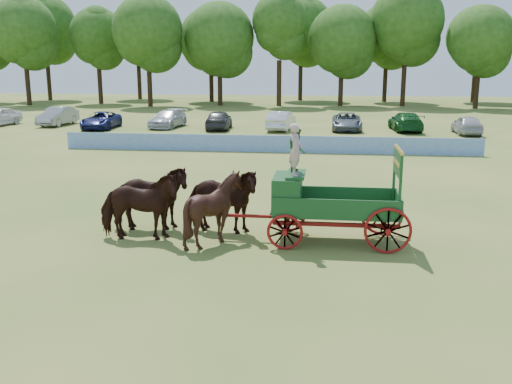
% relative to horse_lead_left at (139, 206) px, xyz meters
% --- Properties ---
extents(ground, '(160.00, 160.00, 0.00)m').
position_rel_horse_lead_left_xyz_m(ground, '(3.10, 0.33, -1.09)').
color(ground, olive).
rests_on(ground, ground).
extents(horse_lead_left, '(2.68, 1.41, 2.18)m').
position_rel_horse_lead_left_xyz_m(horse_lead_left, '(0.00, 0.00, 0.00)').
color(horse_lead_left, black).
rests_on(horse_lead_left, ground).
extents(horse_lead_right, '(2.74, 1.60, 2.18)m').
position_rel_horse_lead_left_xyz_m(horse_lead_right, '(0.00, 1.10, 0.00)').
color(horse_lead_right, black).
rests_on(horse_lead_right, ground).
extents(horse_wheel_left, '(2.34, 2.18, 2.18)m').
position_rel_horse_lead_left_xyz_m(horse_wheel_left, '(2.40, 0.00, 0.00)').
color(horse_wheel_left, black).
rests_on(horse_wheel_left, ground).
extents(horse_wheel_right, '(2.71, 1.50, 2.18)m').
position_rel_horse_lead_left_xyz_m(horse_wheel_right, '(2.40, 1.10, 0.00)').
color(horse_wheel_right, black).
rests_on(horse_wheel_right, ground).
extents(farm_dray, '(6.00, 2.00, 3.72)m').
position_rel_horse_lead_left_xyz_m(farm_dray, '(5.39, 0.56, 0.47)').
color(farm_dray, maroon).
rests_on(farm_dray, ground).
extents(sponsor_banner, '(26.00, 0.08, 1.05)m').
position_rel_horse_lead_left_xyz_m(sponsor_banner, '(2.10, 18.33, -0.57)').
color(sponsor_banner, blue).
rests_on(sponsor_banner, ground).
extents(parked_cars, '(51.84, 7.22, 1.62)m').
position_rel_horse_lead_left_xyz_m(parked_cars, '(2.43, 30.22, -0.33)').
color(parked_cars, silver).
rests_on(parked_cars, ground).
extents(treeline, '(95.42, 22.62, 15.01)m').
position_rel_horse_lead_left_xyz_m(treeline, '(0.37, 59.86, 8.25)').
color(treeline, '#382314').
rests_on(treeline, ground).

